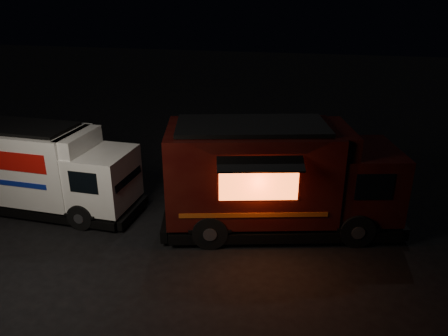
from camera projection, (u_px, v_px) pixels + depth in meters
ground at (172, 231)px, 12.90m from camera, size 80.00×80.00×0.00m
white_truck at (44, 169)px, 13.73m from camera, size 6.18×2.31×2.77m
red_truck at (282, 177)px, 12.58m from camera, size 7.30×4.09×3.21m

